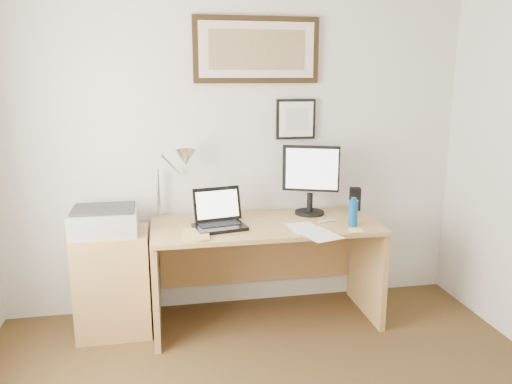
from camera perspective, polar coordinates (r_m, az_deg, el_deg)
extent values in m
cube|color=silver|center=(3.76, -2.25, 5.21)|extent=(3.50, 0.02, 2.50)
cube|color=#A77B46|center=(3.67, -15.95, -9.90)|extent=(0.50, 0.40, 0.73)
cylinder|color=#0B4E9A|center=(3.52, 11.04, -2.39)|extent=(0.06, 0.06, 0.18)
cylinder|color=#0B4E9A|center=(3.49, 11.11, -0.78)|extent=(0.03, 0.03, 0.02)
cube|color=black|center=(3.94, 11.24, -0.78)|extent=(0.09, 0.08, 0.18)
cube|color=white|center=(3.32, 7.15, -4.81)|extent=(0.29, 0.35, 0.00)
cube|color=white|center=(3.43, 5.53, -4.14)|extent=(0.22, 0.29, 0.00)
cube|color=#F1D772|center=(3.42, 11.36, -4.35)|extent=(0.09, 0.09, 0.01)
cylinder|color=silver|center=(3.60, 8.13, -3.31)|extent=(0.14, 0.06, 0.02)
imported|color=tan|center=(3.29, -8.47, -4.90)|extent=(0.19, 0.25, 0.02)
cube|color=#A77B46|center=(3.54, 1.11, -3.83)|extent=(1.60, 0.70, 0.03)
cube|color=#A77B46|center=(3.60, -11.35, -10.14)|extent=(0.04, 0.65, 0.72)
cube|color=#A77B46|center=(3.89, 12.53, -8.41)|extent=(0.04, 0.65, 0.72)
cube|color=#A77B46|center=(3.94, 0.11, -6.42)|extent=(1.50, 0.03, 0.55)
cube|color=black|center=(3.42, -4.16, -4.01)|extent=(0.38, 0.30, 0.02)
cube|color=black|center=(3.44, -4.22, -3.65)|extent=(0.30, 0.18, 0.00)
cube|color=black|center=(3.51, -4.45, -1.38)|extent=(0.35, 0.14, 0.23)
cube|color=white|center=(3.51, -4.43, -1.41)|extent=(0.30, 0.11, 0.18)
cylinder|color=black|center=(3.80, 6.13, -2.35)|extent=(0.22, 0.22, 0.02)
cylinder|color=black|center=(3.78, 6.16, -1.18)|extent=(0.04, 0.04, 0.14)
cube|color=black|center=(3.71, 6.30, 2.68)|extent=(0.40, 0.18, 0.34)
cube|color=white|center=(3.69, 6.39, 2.62)|extent=(0.36, 0.14, 0.30)
cube|color=#A5A5A8|center=(3.52, -16.94, -3.25)|extent=(0.44, 0.34, 0.16)
cube|color=#2E2E2E|center=(3.50, -17.04, -1.84)|extent=(0.40, 0.30, 0.02)
cylinder|color=silver|center=(3.70, -11.09, -0.20)|extent=(0.02, 0.02, 0.36)
cylinder|color=silver|center=(3.60, -9.66, 3.06)|extent=(0.15, 0.23, 0.19)
cone|color=silver|center=(3.53, -8.05, 3.92)|extent=(0.16, 0.18, 0.15)
cube|color=black|center=(3.73, 0.08, 15.93)|extent=(0.92, 0.03, 0.47)
cube|color=beige|center=(3.71, 0.13, 15.94)|extent=(0.84, 0.01, 0.39)
cube|color=#7B6447|center=(3.71, 0.14, 15.94)|extent=(0.70, 0.00, 0.28)
cube|color=black|center=(3.81, 4.56, 8.30)|extent=(0.30, 0.02, 0.30)
cube|color=white|center=(3.79, 4.62, 8.28)|extent=(0.26, 0.00, 0.26)
cube|color=#B5BABF|center=(3.79, 4.64, 8.27)|extent=(0.17, 0.00, 0.17)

